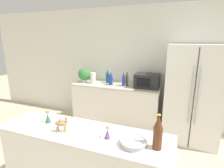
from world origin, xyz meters
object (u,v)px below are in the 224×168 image
Objects in this scene: refrigerator at (192,95)px; back_bottle_1 at (111,79)px; paper_towel_roll at (93,78)px; back_bottle_3 at (124,79)px; wise_man_figurine_crimson at (107,133)px; microwave at (147,81)px; fruit_bowl at (133,142)px; wine_bottle at (158,133)px; back_bottle_0 at (108,76)px; camel_figurine at (61,123)px; potted_plant at (84,75)px; wise_man_figurine_blue at (48,117)px; back_bottle_2 at (127,78)px.

refrigerator is 1.62m from back_bottle_1.
back_bottle_3 reaches higher than paper_towel_roll.
wise_man_figurine_crimson is (0.76, -2.05, -0.03)m from back_bottle_1.
fruit_bowl is (0.25, -2.13, -0.06)m from microwave.
wine_bottle is (1.21, -2.05, 0.06)m from back_bottle_1.
microwave is 3.67× the size of wise_man_figurine_crimson.
wine_bottle is at bearing -58.48° from back_bottle_0.
camel_figurine is (0.42, -2.24, 0.00)m from back_bottle_0.
wine_bottle is (0.92, -2.04, 0.05)m from back_bottle_3.
refrigerator is 7.64× the size of paper_towel_roll.
back_bottle_1 is 2.12m from camel_figurine.
potted_plant is at bearing 128.48° from fruit_bowl.
wise_man_figurine_crimson is at bearing -4.96° from wise_man_figurine_blue.
camel_figurine is at bearing -177.57° from fruit_bowl.
wise_man_figurine_crimson is (0.74, -0.06, -0.01)m from wise_man_figurine_blue.
wine_bottle is at bearing -77.99° from microwave.
back_bottle_2 is at bearing 50.88° from back_bottle_3.
microwave is at bearing 89.97° from wise_man_figurine_crimson.
back_bottle_1 is at bearing -2.88° from potted_plant.
microwave is 1.68× the size of back_bottle_1.
potted_plant is 1.03× the size of back_bottle_0.
back_bottle_1 is 0.92× the size of wine_bottle.
camel_figurine is at bearing -79.37° from back_bottle_0.
refrigerator reaches higher than fruit_bowl.
wise_man_figurine_crimson is (1.18, -2.05, -0.01)m from paper_towel_roll.
refrigerator is 2.12m from fruit_bowl.
paper_towel_roll is 0.32m from back_bottle_0.
camel_figurine is 1.26× the size of wise_man_figurine_crimson.
wise_man_figurine_blue reaches higher than wise_man_figurine_crimson.
refrigerator is at bearing -4.46° from back_bottle_2.
paper_towel_roll reaches higher than camel_figurine.
wise_man_figurine_crimson is at bearing -76.99° from back_bottle_3.
microwave is at bearing 70.18° from wise_man_figurine_blue.
wine_bottle reaches higher than paper_towel_roll.
paper_towel_roll is 0.77m from back_bottle_2.
refrigerator is 5.82× the size of back_bottle_3.
camel_figurine is at bearing -122.48° from refrigerator.
potted_plant is 0.98× the size of back_bottle_2.
wine_bottle reaches higher than back_bottle_1.
wine_bottle is 1.29× the size of fruit_bowl.
wine_bottle is at bearing -48.01° from potted_plant.
microwave is 0.90m from back_bottle_0.
potted_plant is at bearing 170.70° from paper_towel_roll.
wise_man_figurine_crimson is at bearing -179.32° from wine_bottle.
back_bottle_2 is (1.00, 0.02, -0.01)m from potted_plant.
refrigerator is at bearing 50.97° from wise_man_figurine_blue.
wise_man_figurine_crimson is at bearing -55.69° from potted_plant.
back_bottle_1 is at bearing -46.95° from back_bottle_0.
refrigerator is at bearing -1.44° from back_bottle_3.
paper_towel_roll is 0.77× the size of back_bottle_0.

